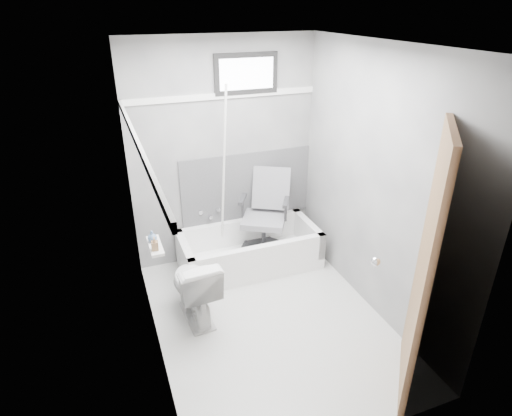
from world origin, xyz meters
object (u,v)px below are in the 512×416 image
office_chair (264,214)px  toilet (194,287)px  bathtub (250,249)px  door (487,287)px  soap_bottle_a (155,244)px  soap_bottle_b (152,236)px

office_chair → toilet: (-0.95, -0.67, -0.26)m
bathtub → door: door is taller
toilet → door: size_ratio=0.33×
toilet → door: (1.60, -1.59, 0.67)m
office_chair → door: door is taller
door → soap_bottle_a: bearing=144.3°
toilet → soap_bottle_b: soap_bottle_b is taller
office_chair → toilet: office_chair is taller
office_chair → door: size_ratio=0.46×
bathtub → soap_bottle_a: soap_bottle_a is taller
bathtub → soap_bottle_b: bearing=-147.5°
bathtub → door: (0.83, -2.21, 0.79)m
bathtub → toilet: toilet is taller
bathtub → door: 2.49m
office_chair → soap_bottle_a: size_ratio=7.88×
door → soap_bottle_b: 2.45m
bathtub → office_chair: 0.42m
bathtub → office_chair: bearing=15.0°
bathtub → soap_bottle_b: size_ratio=15.51×
toilet → soap_bottle_b: bearing=8.0°
toilet → office_chair: bearing=-148.4°
soap_bottle_a → toilet: bearing=32.9°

